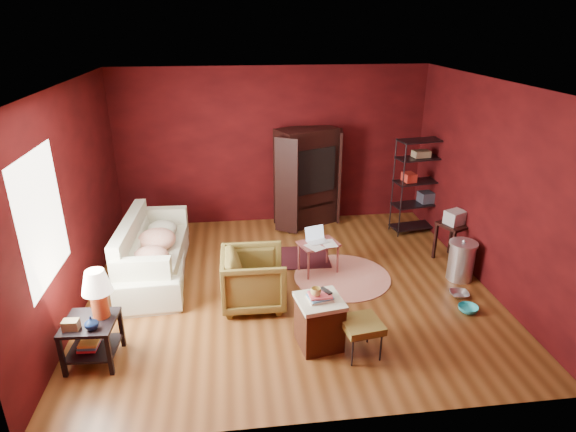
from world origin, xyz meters
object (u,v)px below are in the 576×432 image
Objects in this scene: laptop_desk at (318,246)px; tv_armoire at (307,176)px; armchair at (254,276)px; sofa at (153,249)px; side_table at (94,308)px; hamper at (319,321)px; wire_shelving at (419,182)px.

laptop_desk is 0.39× the size of tv_armoire.
sofa is at bearing 57.09° from armchair.
tv_armoire is at bearing 68.78° from laptop_desk.
side_table is at bearing -166.51° from laptop_desk.
side_table is 1.56× the size of laptop_desk.
hamper is 1.75m from laptop_desk.
wire_shelving is (4.73, 2.94, 0.27)m from side_table.
side_table reaches higher than armchair.
hamper is at bearing -1.48° from side_table.
side_table is 3.22m from laptop_desk.
armchair is at bearing -137.03° from tv_armoire.
laptop_desk is at bearing 31.09° from side_table.
laptop_desk is (2.75, 1.66, -0.22)m from side_table.
hamper is (0.69, -0.95, -0.10)m from armchair.
tv_armoire reaches higher than side_table.
sofa is at bearing 137.90° from hamper.
laptop_desk is at bearing -51.28° from armchair.
tv_armoire is at bearing 50.73° from side_table.
tv_armoire is at bearing 154.12° from wire_shelving.
wire_shelving is (2.97, 2.05, 0.50)m from armchair.
hamper is at bearing -134.57° from sofa.
armchair is 3.64m from wire_shelving.
hamper reaches higher than laptop_desk.
tv_armoire reaches higher than sofa.
wire_shelving reaches higher than sofa.
wire_shelving reaches higher than hamper.
armchair is 1.20× the size of laptop_desk.
tv_armoire reaches higher than hamper.
sofa is 3.19× the size of laptop_desk.
sofa is 3.15× the size of hamper.
sofa reaches higher than laptop_desk.
armchair is 2.89m from tv_armoire.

